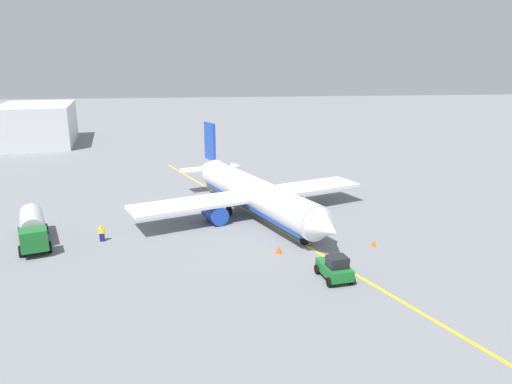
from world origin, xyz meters
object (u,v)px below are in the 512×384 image
at_px(safety_cone_nose, 279,249).
at_px(safety_cone_wingtip, 374,243).
at_px(airplane, 254,194).
at_px(pushback_tug, 335,268).
at_px(fuel_tanker, 33,227).
at_px(refueling_worker, 102,234).

bearing_deg(safety_cone_nose, safety_cone_wingtip, 92.56).
distance_m(airplane, pushback_tug, 18.79).
bearing_deg(safety_cone_wingtip, fuel_tanker, -99.17).
bearing_deg(fuel_tanker, airplane, 104.61).
relative_size(airplane, safety_cone_nose, 43.25).
bearing_deg(safety_cone_nose, fuel_tanker, -103.75).
bearing_deg(fuel_tanker, safety_cone_wingtip, 80.83).
height_order(airplane, safety_cone_nose, airplane).
relative_size(pushback_tug, refueling_worker, 2.24).
height_order(airplane, pushback_tug, airplane).
height_order(fuel_tanker, safety_cone_nose, fuel_tanker).
xyz_separation_m(refueling_worker, safety_cone_wingtip, (5.17, 27.05, -0.50)).
distance_m(fuel_tanker, safety_cone_wingtip, 34.19).
bearing_deg(refueling_worker, safety_cone_nose, 72.09).
bearing_deg(fuel_tanker, pushback_tug, 66.31).
distance_m(refueling_worker, safety_cone_wingtip, 27.55).
height_order(airplane, fuel_tanker, airplane).
bearing_deg(airplane, refueling_worker, -69.08).
distance_m(safety_cone_nose, safety_cone_wingtip, 9.73).
bearing_deg(safety_cone_wingtip, pushback_tug, -42.26).
bearing_deg(pushback_tug, safety_cone_wingtip, 137.74).
height_order(fuel_tanker, refueling_worker, fuel_tanker).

